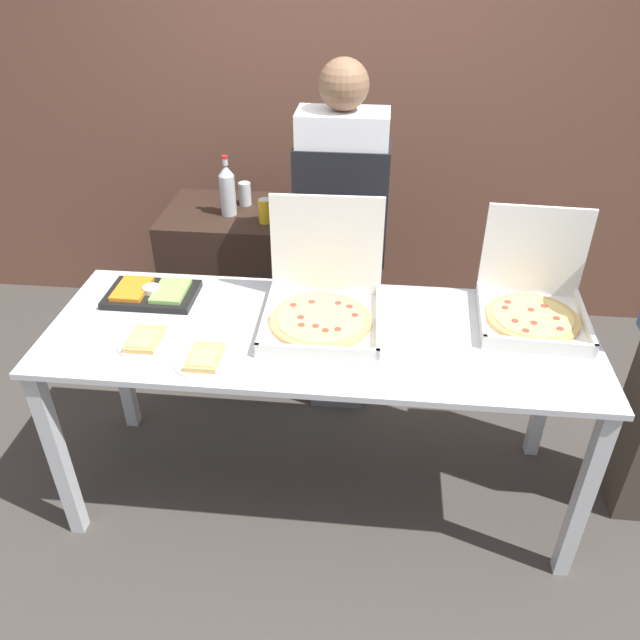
# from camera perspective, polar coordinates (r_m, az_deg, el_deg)

# --- Properties ---
(ground_plane) EXTENTS (16.00, 16.00, 0.00)m
(ground_plane) POSITION_cam_1_polar(r_m,az_deg,el_deg) (3.06, 0.00, -14.97)
(ground_plane) COLOR #423D38
(brick_wall_behind) EXTENTS (10.00, 0.06, 2.80)m
(brick_wall_behind) POSITION_cam_1_polar(r_m,az_deg,el_deg) (3.83, 2.75, 19.97)
(brick_wall_behind) COLOR brown
(brick_wall_behind) RESTS_ON ground_plane
(buffet_table) EXTENTS (2.16, 0.78, 0.90)m
(buffet_table) POSITION_cam_1_polar(r_m,az_deg,el_deg) (2.53, 0.00, -3.13)
(buffet_table) COLOR silver
(buffet_table) RESTS_ON ground_plane
(pizza_box_far_left) EXTENTS (0.44, 0.45, 0.41)m
(pizza_box_far_left) POSITION_cam_1_polar(r_m,az_deg,el_deg) (2.65, 18.87, 1.62)
(pizza_box_far_left) COLOR silver
(pizza_box_far_left) RESTS_ON buffet_table
(pizza_box_near_right) EXTENTS (0.47, 0.49, 0.46)m
(pizza_box_near_right) POSITION_cam_1_polar(r_m,az_deg,el_deg) (2.49, 0.27, 1.71)
(pizza_box_near_right) COLOR silver
(pizza_box_near_right) RESTS_ON buffet_table
(paper_plate_front_right) EXTENTS (0.24, 0.24, 0.03)m
(paper_plate_front_right) POSITION_cam_1_polar(r_m,az_deg,el_deg) (2.33, -10.46, -3.46)
(paper_plate_front_right) COLOR white
(paper_plate_front_right) RESTS_ON buffet_table
(paper_plate_front_center) EXTENTS (0.22, 0.22, 0.03)m
(paper_plate_front_center) POSITION_cam_1_polar(r_m,az_deg,el_deg) (2.48, -15.71, -1.78)
(paper_plate_front_center) COLOR white
(paper_plate_front_center) RESTS_ON buffet_table
(veggie_tray) EXTENTS (0.38, 0.24, 0.05)m
(veggie_tray) POSITION_cam_1_polar(r_m,az_deg,el_deg) (2.76, -15.12, 2.38)
(veggie_tray) COLOR black
(veggie_tray) RESTS_ON buffet_table
(sideboard_podium) EXTENTS (0.65, 0.56, 0.95)m
(sideboard_podium) POSITION_cam_1_polar(r_m,az_deg,el_deg) (3.61, -7.97, 2.94)
(sideboard_podium) COLOR black
(sideboard_podium) RESTS_ON ground_plane
(soda_bottle) EXTENTS (0.08, 0.08, 0.31)m
(soda_bottle) POSITION_cam_1_polar(r_m,az_deg,el_deg) (3.29, -8.47, 11.72)
(soda_bottle) COLOR #B7BCC1
(soda_bottle) RESTS_ON sideboard_podium
(soda_can_silver) EXTENTS (0.07, 0.07, 0.12)m
(soda_can_silver) POSITION_cam_1_polar(r_m,az_deg,el_deg) (3.43, -6.89, 11.40)
(soda_can_silver) COLOR silver
(soda_can_silver) RESTS_ON sideboard_podium
(soda_can_colored) EXTENTS (0.07, 0.07, 0.12)m
(soda_can_colored) POSITION_cam_1_polar(r_m,az_deg,el_deg) (3.21, -5.06, 9.91)
(soda_can_colored) COLOR gold
(soda_can_colored) RESTS_ON sideboard_podium
(person_server_vest) EXTENTS (0.42, 0.24, 1.79)m
(person_server_vest) POSITION_cam_1_polar(r_m,az_deg,el_deg) (2.98, 1.91, 8.05)
(person_server_vest) COLOR slate
(person_server_vest) RESTS_ON ground_plane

